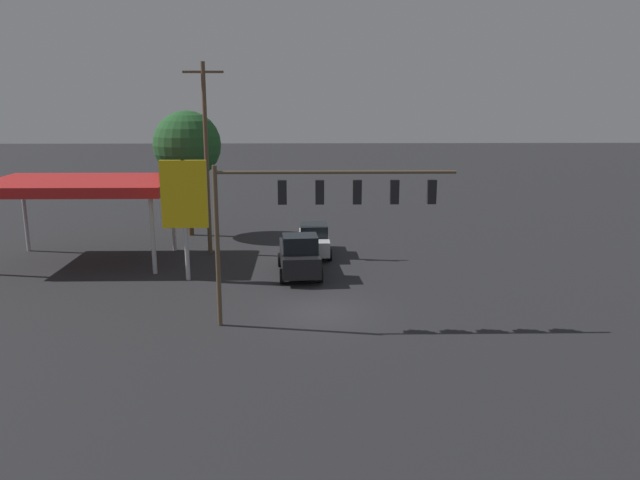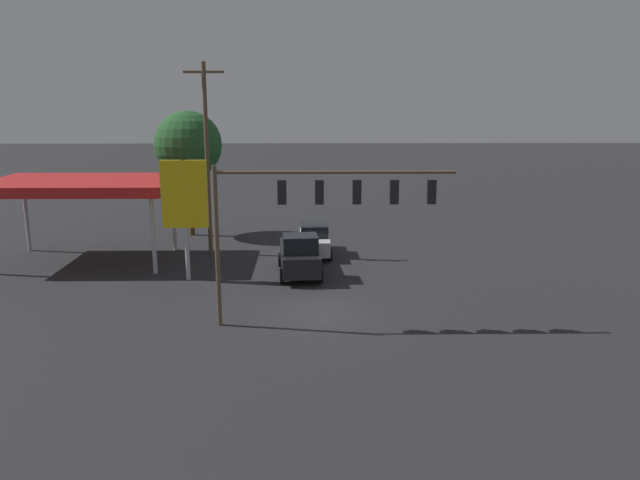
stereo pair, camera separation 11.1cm
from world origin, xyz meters
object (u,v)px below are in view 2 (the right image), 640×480
(traffic_signal_assembly, at_px, (319,202))
(pickup_parked, at_px, (300,255))
(price_sign, at_px, (185,198))
(sedan_far, at_px, (314,240))
(street_tree, at_px, (188,145))
(utility_pole, at_px, (207,156))

(traffic_signal_assembly, distance_m, pickup_parked, 8.78)
(price_sign, relative_size, sedan_far, 1.45)
(price_sign, distance_m, street_tree, 11.24)
(traffic_signal_assembly, distance_m, price_sign, 9.73)
(traffic_signal_assembly, relative_size, street_tree, 1.16)
(price_sign, xyz_separation_m, pickup_parked, (-5.97, -0.83, -3.32))
(sedan_far, height_order, street_tree, street_tree)
(price_sign, bearing_deg, sedan_far, -142.24)
(utility_pole, bearing_deg, street_tree, -67.94)
(utility_pole, xyz_separation_m, street_tree, (2.13, -5.25, 0.23))
(pickup_parked, relative_size, street_tree, 0.62)
(sedan_far, relative_size, street_tree, 0.51)
(utility_pole, bearing_deg, pickup_parked, 139.31)
(utility_pole, bearing_deg, traffic_signal_assembly, 117.85)
(traffic_signal_assembly, height_order, sedan_far, traffic_signal_assembly)
(pickup_parked, bearing_deg, traffic_signal_assembly, 2.70)
(pickup_parked, distance_m, street_tree, 13.77)
(sedan_far, relative_size, pickup_parked, 0.83)
(street_tree, bearing_deg, utility_pole, 112.06)
(sedan_far, bearing_deg, traffic_signal_assembly, -0.28)
(utility_pole, height_order, sedan_far, utility_pole)
(price_sign, xyz_separation_m, street_tree, (1.80, -10.93, 1.89))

